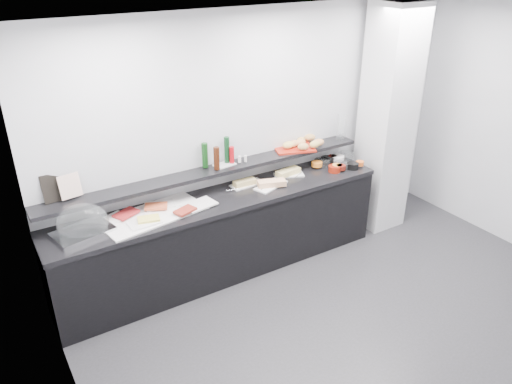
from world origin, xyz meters
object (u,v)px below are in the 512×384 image
framed_print (56,187)px  condiment_tray (224,165)px  bread_tray (294,148)px  cloche_base (83,232)px  sandwich_plate_mid (271,185)px  carafe (341,127)px

framed_print → condiment_tray: bearing=-7.8°
bread_tray → cloche_base: bearing=-157.2°
sandwich_plate_mid → bread_tray: size_ratio=0.90×
sandwich_plate_mid → framed_print: framed_print is taller
sandwich_plate_mid → carafe: size_ratio=1.31×
sandwich_plate_mid → framed_print: (-2.08, 0.33, 0.37)m
carafe → condiment_tray: bearing=178.8°
cloche_base → condiment_tray: size_ratio=2.26×
cloche_base → bread_tray: (2.44, 0.19, 0.24)m
bread_tray → carafe: (0.66, -0.03, 0.14)m
bread_tray → carafe: carafe is taller
cloche_base → bread_tray: 2.46m
cloche_base → carafe: carafe is taller
bread_tray → condiment_tray: bearing=-162.1°
carafe → sandwich_plate_mid: bearing=-169.3°
bread_tray → carafe: size_ratio=1.46×
condiment_tray → carafe: 1.56m
sandwich_plate_mid → carafe: carafe is taller
carafe → bread_tray: bearing=177.7°
sandwich_plate_mid → condiment_tray: size_ratio=1.78×
cloche_base → bread_tray: size_ratio=1.14×
sandwich_plate_mid → carafe: (1.13, 0.21, 0.39)m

